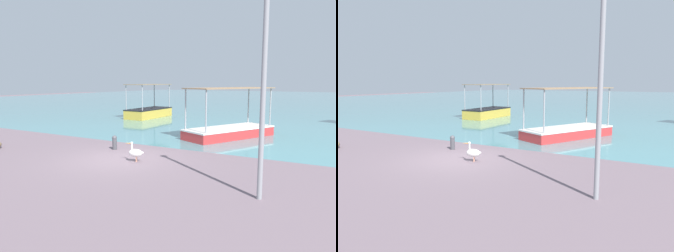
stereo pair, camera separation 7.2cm
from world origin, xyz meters
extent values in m
plane|color=slate|center=(0.00, 0.00, 0.00)|extent=(120.00, 120.00, 0.00)
cube|color=teal|center=(0.00, 48.00, 0.00)|extent=(110.00, 90.00, 0.00)
cube|color=gold|center=(-7.49, 13.49, 0.41)|extent=(1.92, 4.79, 0.80)
cube|color=black|center=(-7.49, 13.49, 0.77)|extent=(1.96, 4.83, 0.08)
cylinder|color=#99999E|center=(-8.30, 15.64, 1.83)|extent=(0.08, 0.08, 2.05)
cylinder|color=#99999E|center=(-6.65, 15.62, 1.83)|extent=(0.08, 0.08, 2.05)
cylinder|color=#99999E|center=(-8.33, 11.36, 1.83)|extent=(0.08, 0.08, 2.05)
cylinder|color=#99999E|center=(-6.68, 11.35, 1.83)|extent=(0.08, 0.08, 2.05)
cube|color=#846C50|center=(-7.49, 13.49, 2.88)|extent=(2.01, 4.59, 0.05)
cube|color=red|center=(2.12, 7.25, 0.29)|extent=(4.03, 5.77, 0.57)
cube|color=silver|center=(2.12, 7.25, 0.54)|extent=(4.09, 5.82, 0.08)
cylinder|color=#99999E|center=(2.41, 9.86, 1.67)|extent=(0.08, 0.08, 2.18)
cylinder|color=#99999E|center=(3.92, 9.16, 1.67)|extent=(0.08, 0.08, 2.18)
cylinder|color=#99999E|center=(0.32, 5.35, 1.67)|extent=(0.08, 0.08, 2.18)
cylinder|color=#99999E|center=(1.83, 4.64, 1.67)|extent=(0.08, 0.08, 2.18)
cube|color=#937252|center=(2.12, 7.25, 2.79)|extent=(4.04, 5.63, 0.05)
cylinder|color=#E0997A|center=(0.92, -0.07, 0.11)|extent=(0.03, 0.03, 0.22)
cylinder|color=#E0997A|center=(0.90, 0.03, 0.11)|extent=(0.03, 0.03, 0.22)
ellipsoid|color=white|center=(0.88, -0.03, 0.36)|extent=(0.62, 0.43, 0.32)
ellipsoid|color=white|center=(1.12, 0.04, 0.38)|extent=(0.19, 0.16, 0.10)
cylinder|color=white|center=(0.73, -0.07, 0.58)|extent=(0.07, 0.07, 0.26)
sphere|color=white|center=(0.73, -0.07, 0.74)|extent=(0.11, 0.11, 0.11)
cone|color=#E5933F|center=(0.57, -0.12, 0.73)|extent=(0.30, 0.14, 0.06)
cylinder|color=gray|center=(6.21, -1.69, 2.93)|extent=(0.14, 0.14, 5.86)
cylinder|color=#47474C|center=(-1.35, 1.38, 0.27)|extent=(0.21, 0.21, 0.53)
sphere|color=#4C4C51|center=(-1.35, 1.38, 0.56)|extent=(0.22, 0.22, 0.22)
camera|label=1|loc=(8.39, -10.32, 3.18)|focal=35.00mm
camera|label=2|loc=(8.45, -10.28, 3.18)|focal=35.00mm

